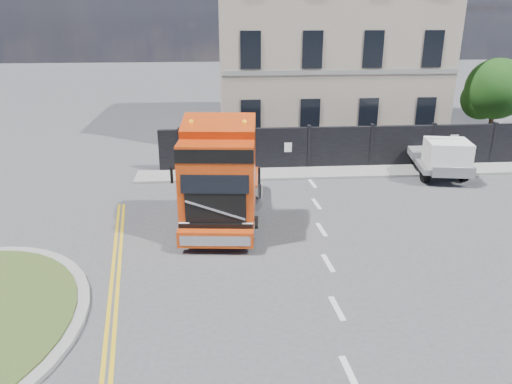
{
  "coord_description": "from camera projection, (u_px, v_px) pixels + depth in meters",
  "views": [
    {
      "loc": [
        -0.25,
        -13.52,
        7.21
      ],
      "look_at": [
        0.89,
        1.07,
        1.8
      ],
      "focal_mm": 35.0,
      "sensor_mm": 36.0,
      "label": 1
    }
  ],
  "objects": [
    {
      "name": "ground",
      "position": [
        230.0,
        260.0,
        15.17
      ],
      "size": [
        120.0,
        120.0,
        0.0
      ],
      "primitive_type": "plane",
      "color": "#424244",
      "rests_on": "ground"
    },
    {
      "name": "hoarding_fence",
      "position": [
        362.0,
        147.0,
        23.71
      ],
      "size": [
        18.8,
        0.25,
        2.0
      ],
      "color": "black",
      "rests_on": "ground"
    },
    {
      "name": "georgian_building",
      "position": [
        323.0,
        34.0,
        29.03
      ],
      "size": [
        12.3,
        10.3,
        12.8
      ],
      "color": "#B3A38E",
      "rests_on": "ground"
    },
    {
      "name": "tree",
      "position": [
        493.0,
        92.0,
        26.47
      ],
      "size": [
        3.2,
        3.2,
        4.8
      ],
      "color": "#382619",
      "rests_on": "ground"
    },
    {
      "name": "pavement_far",
      "position": [
        354.0,
        172.0,
        23.16
      ],
      "size": [
        20.0,
        1.6,
        0.12
      ],
      "primitive_type": "cube",
      "color": "gray",
      "rests_on": "ground"
    },
    {
      "name": "truck",
      "position": [
        220.0,
        181.0,
        16.97
      ],
      "size": [
        2.94,
        6.51,
        3.78
      ],
      "rotation": [
        0.0,
        0.0,
        -0.1
      ],
      "color": "black",
      "rests_on": "ground"
    },
    {
      "name": "flatbed_pickup",
      "position": [
        441.0,
        157.0,
        22.2
      ],
      "size": [
        2.48,
        4.7,
        1.85
      ],
      "rotation": [
        0.0,
        0.0,
        -0.17
      ],
      "color": "slate",
      "rests_on": "ground"
    }
  ]
}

